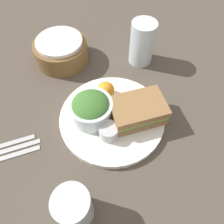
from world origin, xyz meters
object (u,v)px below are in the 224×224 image
(sandwich, at_px, (138,110))
(dressing_cup, at_px, (109,131))
(water_glass, at_px, (74,207))
(fork, at_px, (7,157))
(drink_glass, at_px, (142,43))
(plate, at_px, (112,118))
(spoon, at_px, (6,144))
(bread_basket, at_px, (61,51))
(knife, at_px, (7,150))
(salad_bowl, at_px, (91,108))

(sandwich, height_order, dressing_cup, sandwich)
(water_glass, bearing_deg, sandwich, 45.11)
(sandwich, bearing_deg, fork, -175.30)
(drink_glass, bearing_deg, plate, -125.58)
(spoon, bearing_deg, water_glass, 121.48)
(bread_basket, distance_m, knife, 0.35)
(plate, height_order, bread_basket, bread_basket)
(dressing_cup, height_order, fork, dressing_cup)
(water_glass, bearing_deg, spoon, 126.89)
(salad_bowl, xyz_separation_m, drink_glass, (0.20, 0.19, 0.02))
(plate, bearing_deg, knife, -174.59)
(fork, bearing_deg, water_glass, 126.28)
(plate, xyz_separation_m, knife, (-0.28, -0.03, -0.01))
(fork, height_order, knife, same)
(dressing_cup, relative_size, spoon, 0.35)
(plate, relative_size, sandwich, 1.98)
(plate, height_order, spoon, plate)
(plate, height_order, sandwich, sandwich)
(dressing_cup, height_order, knife, dressing_cup)
(salad_bowl, relative_size, dressing_cup, 2.27)
(knife, xyz_separation_m, water_glass, (0.15, -0.19, 0.05))
(fork, bearing_deg, plate, -176.36)
(drink_glass, distance_m, bread_basket, 0.26)
(plate, distance_m, bread_basket, 0.29)
(plate, distance_m, knife, 0.28)
(fork, bearing_deg, salad_bowl, -170.92)
(sandwich, relative_size, drink_glass, 1.03)
(sandwich, distance_m, spoon, 0.35)
(drink_glass, relative_size, knife, 0.83)
(salad_bowl, bearing_deg, drink_glass, 43.98)
(sandwich, relative_size, spoon, 1.00)
(fork, relative_size, spoon, 1.11)
(dressing_cup, distance_m, bread_basket, 0.33)
(plate, xyz_separation_m, salad_bowl, (-0.05, 0.01, 0.04))
(water_glass, bearing_deg, bread_basket, 86.67)
(drink_glass, bearing_deg, dressing_cup, -123.17)
(salad_bowl, distance_m, spoon, 0.24)
(fork, height_order, water_glass, water_glass)
(spoon, bearing_deg, bread_basket, -128.24)
(sandwich, xyz_separation_m, bread_basket, (-0.17, 0.29, -0.01))
(sandwich, height_order, drink_glass, drink_glass)
(sandwich, bearing_deg, dressing_cup, -156.95)
(salad_bowl, relative_size, bread_basket, 0.66)
(drink_glass, distance_m, fork, 0.50)
(spoon, xyz_separation_m, water_glass, (0.15, -0.20, 0.05))
(drink_glass, distance_m, knife, 0.50)
(plate, height_order, drink_glass, drink_glass)
(fork, bearing_deg, spoon, -90.00)
(sandwich, bearing_deg, plate, 165.94)
(salad_bowl, xyz_separation_m, dressing_cup, (0.03, -0.07, -0.02))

